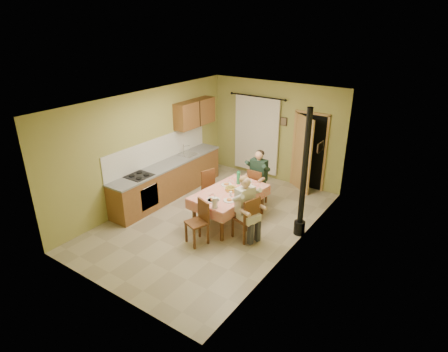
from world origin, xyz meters
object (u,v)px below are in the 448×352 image
Objects in this scene: dining_table at (229,206)px; chair_right at (246,226)px; chair_left at (213,197)px; man_far at (258,172)px; chair_near at (198,231)px; chair_far at (257,193)px; stove_flue at (303,191)px; man_right at (246,201)px.

dining_table is 0.81m from chair_right.
chair_right is 1.57m from chair_left.
chair_near is at bearing -93.23° from man_far.
chair_far reaches higher than chair_near.
man_right is at bearing -137.53° from stove_flue.
chair_far is 1.01× the size of chair_near.
chair_near is (-0.04, -1.13, -0.09)m from dining_table.
chair_right is (0.69, -0.41, -0.09)m from dining_table.
chair_far is 1.79m from stove_flue.
man_right is 0.50× the size of stove_flue.
man_right is 1.21m from stove_flue.
chair_left is at bearing -134.31° from chair_far.
chair_right reaches higher than chair_left.
chair_right is at bearing -68.41° from man_far.
chair_left is at bearing -133.85° from man_far.
man_far is 1.64m from man_right.
stove_flue is at bearing -25.92° from man_far.
chair_near reaches higher than dining_table.
stove_flue reaches higher than chair_near.
chair_right is 1.03× the size of chair_left.
stove_flue reaches higher than chair_left.
man_right is at bearing -68.81° from man_far.
dining_table is 0.77m from chair_left.
chair_left is (-1.40, 0.72, -0.00)m from chair_right.
man_far is 1.00× the size of man_right.
man_right is at bearing -115.29° from chair_near.
man_right is (0.59, -1.52, 0.59)m from chair_far.
man_far reaches higher than chair_near.
chair_left is 1.66m from man_right.
man_right is (-0.01, 0.00, 0.59)m from chair_right.
man_right reaches higher than chair_left.
man_right is (0.68, -0.41, 0.50)m from dining_table.
stove_flue is (1.48, -0.72, 0.15)m from man_far.
dining_table is 1.93× the size of chair_left.
chair_far is 0.95× the size of chair_right.
dining_table is 1.97× the size of chair_near.
stove_flue is (0.89, 0.81, 0.15)m from man_right.
man_right reaches higher than chair_near.
chair_far is 0.69× the size of man_right.
stove_flue reaches higher than dining_table.
chair_left reaches higher than dining_table.
man_far is at bearing -73.57° from chair_near.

